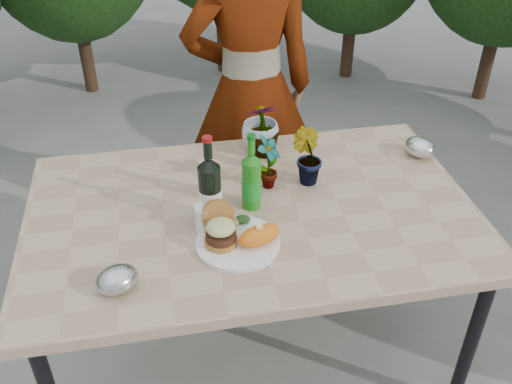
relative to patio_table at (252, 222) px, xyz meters
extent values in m
plane|color=slate|center=(0.00, 0.00, -0.69)|extent=(80.00, 80.00, 0.00)
cube|color=tan|center=(0.00, 0.00, 0.04)|extent=(1.60, 1.00, 0.04)
cylinder|color=black|center=(0.72, -0.42, -0.34)|extent=(0.05, 0.05, 0.71)
cylinder|color=black|center=(-0.72, 0.42, -0.34)|extent=(0.05, 0.05, 0.71)
cylinder|color=black|center=(0.72, 0.42, -0.34)|extent=(0.05, 0.05, 0.71)
cylinder|color=#382316|center=(-0.80, 2.80, -0.48)|extent=(0.10, 0.10, 0.42)
cylinder|color=#382316|center=(0.30, 3.00, -0.44)|extent=(0.10, 0.10, 0.50)
cylinder|color=#382316|center=(1.30, 2.70, -0.50)|extent=(0.10, 0.10, 0.38)
cylinder|color=#382316|center=(2.20, 2.10, -0.47)|extent=(0.10, 0.10, 0.44)
cylinder|color=white|center=(-0.08, -0.18, 0.06)|extent=(0.28, 0.28, 0.01)
cylinder|color=#B7722D|center=(-0.14, -0.18, 0.08)|extent=(0.11, 0.11, 0.02)
cylinder|color=#472314|center=(-0.14, -0.18, 0.10)|extent=(0.10, 0.10, 0.02)
ellipsoid|color=beige|center=(-0.14, -0.18, 0.14)|extent=(0.10, 0.10, 0.04)
cylinder|color=#B7722D|center=(-0.14, -0.11, 0.13)|extent=(0.11, 0.06, 0.11)
ellipsoid|color=orange|center=(-0.01, -0.20, 0.10)|extent=(0.17, 0.12, 0.06)
ellipsoid|color=olive|center=(-0.08, -0.09, 0.08)|extent=(0.04, 0.04, 0.02)
ellipsoid|color=#193814|center=(-0.05, -0.09, 0.09)|extent=(0.06, 0.04, 0.03)
cylinder|color=black|center=(-0.15, -0.04, 0.17)|extent=(0.08, 0.08, 0.22)
cylinder|color=white|center=(-0.15, -0.04, 0.14)|extent=(0.08, 0.08, 0.09)
cone|color=black|center=(-0.15, -0.04, 0.29)|extent=(0.08, 0.08, 0.04)
cylinder|color=black|center=(-0.15, -0.04, 0.34)|extent=(0.03, 0.03, 0.06)
cylinder|color=maroon|center=(-0.15, -0.04, 0.38)|extent=(0.03, 0.03, 0.02)
cylinder|color=#1C7E16|center=(0.00, 0.02, 0.15)|extent=(0.07, 0.07, 0.19)
cylinder|color=#198C26|center=(0.00, 0.02, 0.13)|extent=(0.07, 0.07, 0.08)
cone|color=#1C7E16|center=(0.00, 0.02, 0.26)|extent=(0.07, 0.07, 0.03)
cylinder|color=#1C7E16|center=(0.00, 0.02, 0.31)|extent=(0.03, 0.03, 0.06)
cylinder|color=#0C5919|center=(0.00, 0.02, 0.34)|extent=(0.03, 0.03, 0.01)
cylinder|color=white|center=(-0.17, -0.08, 0.10)|extent=(0.07, 0.07, 0.09)
imported|color=#1E521C|center=(0.09, 0.13, 0.16)|extent=(0.13, 0.14, 0.21)
imported|color=#235A1F|center=(0.24, 0.14, 0.17)|extent=(0.15, 0.15, 0.22)
imported|color=#24501B|center=(0.12, 0.37, 0.17)|extent=(0.14, 0.14, 0.23)
imported|color=silver|center=(0.11, 0.41, 0.12)|extent=(0.19, 0.19, 0.12)
ellipsoid|color=#B3B6BA|center=(-0.47, -0.32, 0.10)|extent=(0.17, 0.15, 0.08)
ellipsoid|color=silver|center=(0.74, 0.23, 0.10)|extent=(0.16, 0.17, 0.08)
imported|color=#8F5947|center=(0.13, 0.77, 0.15)|extent=(0.62, 0.41, 1.69)
camera|label=1|loc=(-0.29, -1.61, 1.29)|focal=40.00mm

